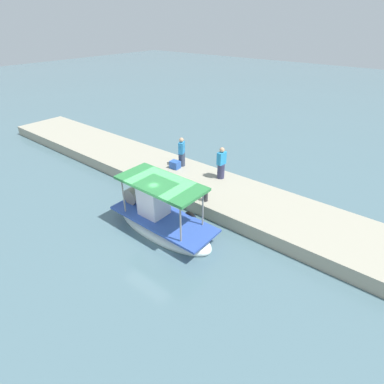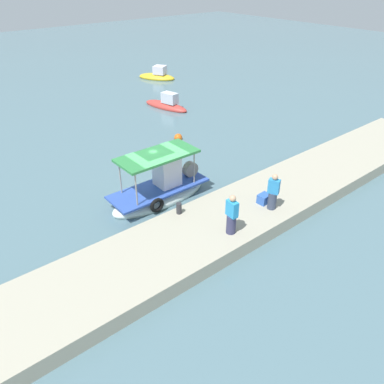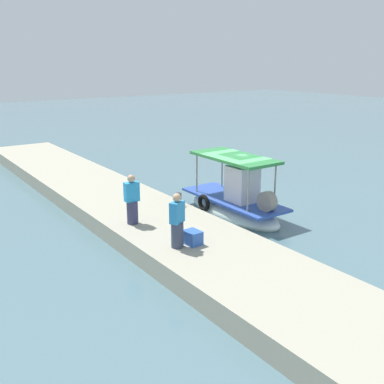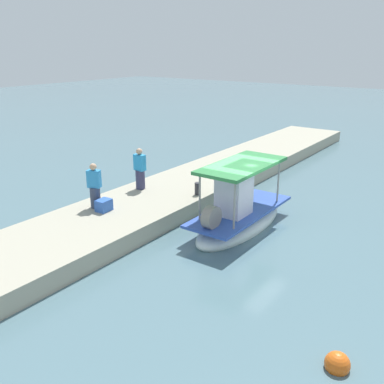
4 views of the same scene
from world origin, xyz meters
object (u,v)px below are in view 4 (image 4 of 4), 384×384
mooring_bollard (198,189)px  cargo_crate (104,205)px  fisherman_near_bollard (140,171)px  main_fishing_boat (239,216)px  fisherman_by_crate (95,188)px  marker_buoy (337,364)px

mooring_bollard → cargo_crate: size_ratio=0.94×
fisherman_near_bollard → mooring_bollard: fisherman_near_bollard is taller
mooring_bollard → cargo_crate: mooring_bollard is taller
main_fishing_boat → mooring_bollard: main_fishing_boat is taller
fisherman_by_crate → marker_buoy: 10.54m
main_fishing_boat → cargo_crate: 5.08m
mooring_bollard → marker_buoy: size_ratio=0.94×
mooring_bollard → main_fishing_boat: bearing=74.1°
fisherman_by_crate → mooring_bollard: (-3.47, 2.33, -0.53)m
mooring_bollard → marker_buoy: 9.88m
fisherman_near_bollard → cargo_crate: size_ratio=3.23×
fisherman_near_bollard → mooring_bollard: bearing=107.6°
cargo_crate → marker_buoy: cargo_crate is taller
main_fishing_boat → mooring_bollard: (-0.67, -2.36, 0.42)m
main_fishing_boat → fisherman_by_crate: (2.80, -4.69, 0.95)m
fisherman_near_bollard → fisherman_by_crate: 2.69m
mooring_bollard → marker_buoy: bearing=52.7°
main_fishing_boat → cargo_crate: main_fishing_boat is taller
fisherman_near_bollard → fisherman_by_crate: bearing=2.9°
fisherman_near_bollard → mooring_bollard: 2.64m
fisherman_near_bollard → marker_buoy: size_ratio=3.24×
fisherman_near_bollard → mooring_bollard: size_ratio=3.44×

